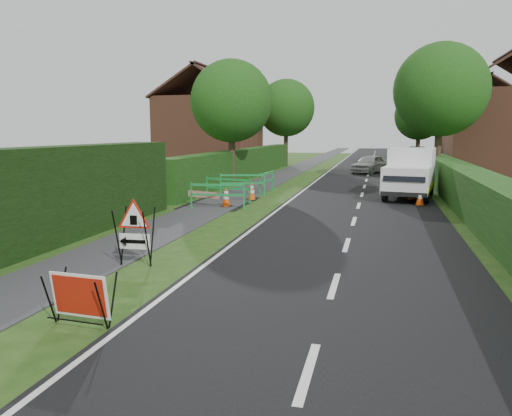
{
  "coord_description": "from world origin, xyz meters",
  "views": [
    {
      "loc": [
        3.25,
        -8.11,
        2.88
      ],
      "look_at": [
        0.3,
        3.74,
        1.0
      ],
      "focal_mm": 35.0,
      "sensor_mm": 36.0,
      "label": 1
    }
  ],
  "objects_px": {
    "triangle_sign": "(132,227)",
    "hatchback_car": "(370,164)",
    "works_van": "(410,172)",
    "red_rect_sign": "(80,297)"
  },
  "relations": [
    {
      "from": "triangle_sign",
      "to": "hatchback_car",
      "type": "bearing_deg",
      "value": 77.16
    },
    {
      "from": "hatchback_car",
      "to": "works_van",
      "type": "bearing_deg",
      "value": -59.85
    },
    {
      "from": "triangle_sign",
      "to": "hatchback_car",
      "type": "relative_size",
      "value": 0.33
    },
    {
      "from": "red_rect_sign",
      "to": "works_van",
      "type": "height_order",
      "value": "works_van"
    },
    {
      "from": "works_van",
      "to": "hatchback_car",
      "type": "bearing_deg",
      "value": 107.1
    },
    {
      "from": "triangle_sign",
      "to": "works_van",
      "type": "bearing_deg",
      "value": 60.88
    },
    {
      "from": "red_rect_sign",
      "to": "hatchback_car",
      "type": "relative_size",
      "value": 0.26
    },
    {
      "from": "triangle_sign",
      "to": "red_rect_sign",
      "type": "bearing_deg",
      "value": -79.05
    },
    {
      "from": "triangle_sign",
      "to": "hatchback_car",
      "type": "height_order",
      "value": "hatchback_car"
    },
    {
      "from": "hatchback_car",
      "to": "red_rect_sign",
      "type": "bearing_deg",
      "value": -75.43
    }
  ]
}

